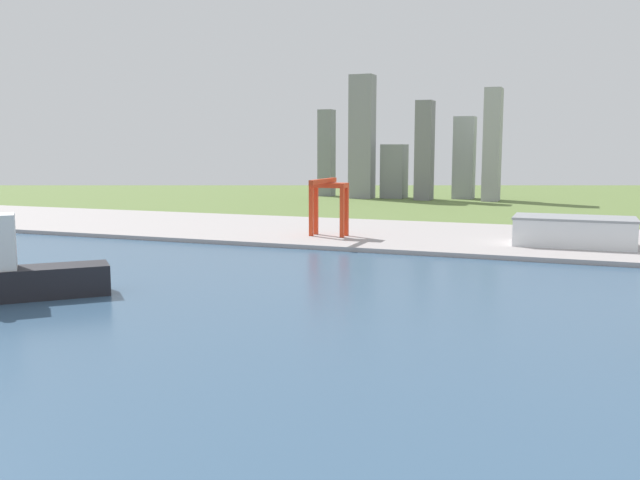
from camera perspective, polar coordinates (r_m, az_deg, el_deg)
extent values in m
plane|color=#5E763C|center=(232.12, 2.35, -5.71)|extent=(2400.00, 2400.00, 0.00)
cube|color=#385675|center=(178.17, -3.84, -9.87)|extent=(840.00, 360.00, 0.15)
cube|color=#A59D9C|center=(413.91, 10.67, 0.26)|extent=(840.00, 140.00, 2.50)
cube|color=black|center=(267.13, -24.27, -3.36)|extent=(58.34, 56.51, 11.18)
cube|color=red|center=(400.26, -0.74, 2.37)|extent=(2.20, 2.20, 28.47)
cube|color=red|center=(393.67, 1.86, 2.28)|extent=(2.20, 2.20, 28.47)
cube|color=red|center=(407.68, -0.33, 2.47)|extent=(2.20, 2.20, 28.47)
cube|color=red|center=(401.22, 2.23, 2.38)|extent=(2.20, 2.20, 28.47)
cube|color=red|center=(399.46, 0.75, 4.61)|extent=(21.60, 10.00, 2.80)
cube|color=red|center=(390.26, 0.26, 4.95)|extent=(2.60, 38.69, 2.60)
cube|color=white|center=(385.72, 20.46, 0.61)|extent=(60.36, 31.38, 14.10)
cube|color=gray|center=(384.92, 20.51, 1.74)|extent=(61.56, 32.00, 1.20)
cube|color=gray|center=(776.85, 0.55, 7.28)|extent=(16.25, 16.28, 96.84)
cube|color=gray|center=(742.00, 3.55, 8.58)|extent=(25.20, 19.88, 131.32)
cube|color=gray|center=(749.37, 6.23, 5.74)|extent=(24.85, 27.23, 58.02)
cube|color=slate|center=(723.41, 8.74, 7.40)|extent=(16.77, 22.45, 102.70)
cube|color=#9CA0A2|center=(751.50, 11.97, 6.74)|extent=(21.68, 22.43, 87.28)
cube|color=#9C9DA2|center=(724.91, 14.22, 7.72)|extent=(16.56, 26.70, 114.44)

